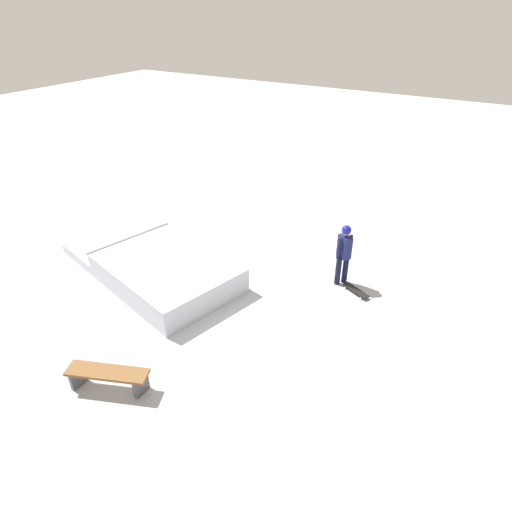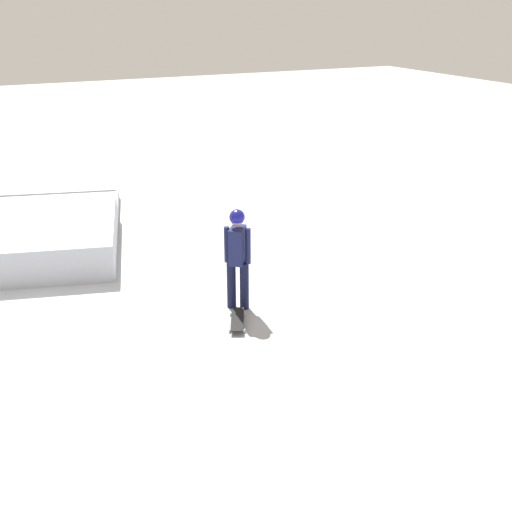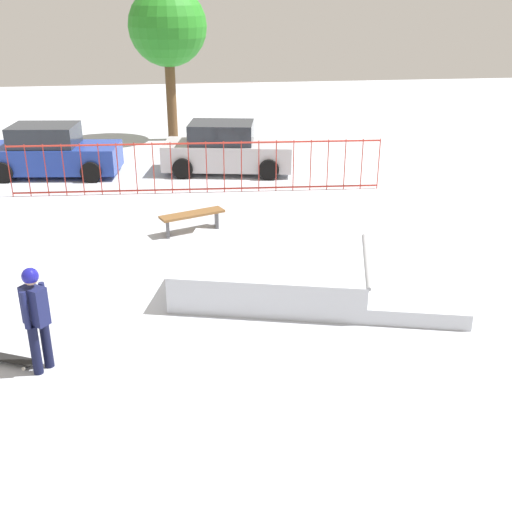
# 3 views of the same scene
# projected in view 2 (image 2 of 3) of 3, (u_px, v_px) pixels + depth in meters

# --- Properties ---
(ground_plane) EXTENTS (60.00, 60.00, 0.00)m
(ground_plane) POSITION_uv_depth(u_px,v_px,m) (51.00, 273.00, 11.89)
(ground_plane) COLOR #B2B7C1
(skate_ramp) EXTENTS (5.88, 3.89, 0.74)m
(skate_ramp) POSITION_uv_depth(u_px,v_px,m) (53.00, 229.00, 13.24)
(skate_ramp) COLOR silver
(skate_ramp) RESTS_ON ground
(skater) EXTENTS (0.44, 0.41, 1.73)m
(skater) POSITION_uv_depth(u_px,v_px,m) (237.00, 252.00, 10.17)
(skater) COLOR black
(skater) RESTS_ON ground
(skateboard) EXTENTS (0.81, 0.52, 0.09)m
(skateboard) POSITION_uv_depth(u_px,v_px,m) (237.00, 320.00, 9.99)
(skateboard) COLOR black
(skateboard) RESTS_ON ground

